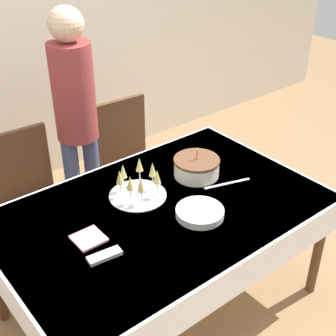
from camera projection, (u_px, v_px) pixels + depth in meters
ground_plane at (162, 303)px, 3.00m from camera, size 12.00×12.00×0.00m
wall_back at (6, 28)px, 3.59m from camera, size 8.00×0.05×2.70m
dining_table at (162, 222)px, 2.66m from camera, size 1.82×1.18×0.75m
dining_chair_far_left at (31, 195)px, 3.12m from camera, size 0.44×0.44×0.96m
dining_chair_far_right at (130, 157)px, 3.55m from camera, size 0.44×0.44×0.96m
birthday_cake at (196, 167)px, 2.87m from camera, size 0.28×0.28×0.19m
champagne_tray at (138, 183)px, 2.67m from camera, size 0.33×0.33×0.18m
plate_stack_main at (200, 213)px, 2.53m from camera, size 0.26×0.26×0.04m
cake_knife at (227, 184)px, 2.81m from camera, size 0.29×0.11×0.00m
fork_pile at (105, 256)px, 2.25m from camera, size 0.18×0.08×0.02m
napkin_pile at (89, 238)px, 2.37m from camera, size 0.15×0.15×0.01m
person_standing at (75, 109)px, 3.09m from camera, size 0.28×0.28×1.69m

